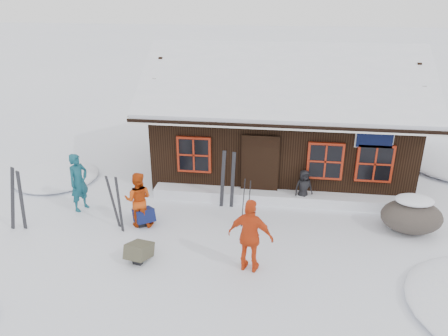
{
  "coord_description": "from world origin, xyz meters",
  "views": [
    {
      "loc": [
        1.43,
        -9.63,
        6.18
      ],
      "look_at": [
        -0.08,
        1.65,
        1.3
      ],
      "focal_mm": 35.0,
      "sensor_mm": 36.0,
      "label": 1
    }
  ],
  "objects": [
    {
      "name": "skier_teal",
      "position": [
        -4.21,
        1.07,
        0.87
      ],
      "size": [
        0.63,
        0.75,
        1.73
      ],
      "primitive_type": "imported",
      "rotation": [
        0.0,
        0.0,
        1.16
      ],
      "color": "#124B59",
      "rests_on": "ground"
    },
    {
      "name": "boulder",
      "position": [
        5.02,
        1.06,
        0.47
      ],
      "size": [
        1.59,
        1.19,
        0.93
      ],
      "color": "#4E453F",
      "rests_on": "ground"
    },
    {
      "name": "ski_pair_mid",
      "position": [
        -2.78,
        0.19,
        0.73
      ],
      "size": [
        0.5,
        0.3,
        1.56
      ],
      "rotation": [
        0.0,
        0.0,
        -0.53
      ],
      "color": "black",
      "rests_on": "ground"
    },
    {
      "name": "ground",
      "position": [
        0.0,
        0.0,
        0.0
      ],
      "size": [
        120.0,
        120.0,
        0.0
      ],
      "primitive_type": "plane",
      "color": "white",
      "rests_on": "ground"
    },
    {
      "name": "snow_drift",
      "position": [
        1.5,
        2.25,
        0.17
      ],
      "size": [
        7.6,
        0.6,
        0.35
      ],
      "primitive_type": "cube",
      "color": "white",
      "rests_on": "ground"
    },
    {
      "name": "skier_orange_right",
      "position": [
        0.91,
        -1.21,
        0.9
      ],
      "size": [
        1.12,
        0.65,
        1.8
      ],
      "primitive_type": "imported",
      "rotation": [
        0.0,
        0.0,
        2.93
      ],
      "color": "#D84116",
      "rests_on": "ground"
    },
    {
      "name": "backpack_blue",
      "position": [
        -2.15,
        0.5,
        0.18
      ],
      "size": [
        0.77,
        0.81,
        0.35
      ],
      "primitive_type": "cube",
      "rotation": [
        0.0,
        0.0,
        0.58
      ],
      "color": "#101847",
      "rests_on": "ground"
    },
    {
      "name": "backpack_olive",
      "position": [
        -1.75,
        -1.18,
        0.18
      ],
      "size": [
        0.61,
        0.73,
        0.35
      ],
      "primitive_type": "cube",
      "rotation": [
        0.0,
        0.0,
        -0.2
      ],
      "color": "#494734",
      "rests_on": "ground"
    },
    {
      "name": "ski_pair_right",
      "position": [
        0.01,
        1.78,
        0.86
      ],
      "size": [
        0.49,
        0.13,
        1.82
      ],
      "rotation": [
        0.0,
        0.0,
        -0.14
      ],
      "color": "black",
      "rests_on": "ground"
    },
    {
      "name": "ski_poles",
      "position": [
        0.64,
        0.74,
        0.68
      ],
      "size": [
        0.26,
        0.13,
        1.43
      ],
      "color": "black",
      "rests_on": "ground"
    },
    {
      "name": "skier_orange_left",
      "position": [
        -2.24,
        0.42,
        0.78
      ],
      "size": [
        0.82,
        0.67,
        1.56
      ],
      "primitive_type": "imported",
      "rotation": [
        0.0,
        0.0,
        3.25
      ],
      "color": "#C8430E",
      "rests_on": "ground"
    },
    {
      "name": "ski_pair_left",
      "position": [
        -5.32,
        -0.24,
        0.88
      ],
      "size": [
        0.68,
        0.26,
        1.86
      ],
      "rotation": [
        0.0,
        0.0,
        -0.24
      ],
      "color": "black",
      "rests_on": "ground"
    },
    {
      "name": "mountain_hut",
      "position": [
        1.5,
        4.98,
        1.58
      ],
      "size": [
        8.9,
        6.09,
        4.42
      ],
      "color": "black",
      "rests_on": "ground"
    },
    {
      "name": "skier_crouched",
      "position": [
        2.22,
        2.2,
        0.56
      ],
      "size": [
        0.64,
        0.52,
        1.12
      ],
      "primitive_type": "imported",
      "rotation": [
        0.0,
        0.0,
        0.35
      ],
      "color": "black",
      "rests_on": "ground"
    },
    {
      "name": "snow_mounds",
      "position": [
        1.65,
        1.86,
        0.0
      ],
      "size": [
        20.6,
        13.2,
        0.48
      ],
      "color": "white",
      "rests_on": "ground"
    }
  ]
}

